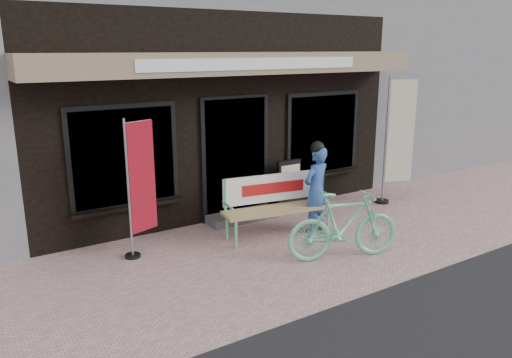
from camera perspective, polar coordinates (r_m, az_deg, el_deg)
ground at (r=7.64m, az=5.31°, el=-8.38°), size 70.00×70.00×0.00m
storefront at (r=11.35m, az=-10.35°, el=14.51°), size 7.00×6.77×6.00m
neighbor_right_near at (r=16.93m, az=17.31°, el=13.44°), size 10.00×7.00×5.60m
bench at (r=8.14m, az=2.30°, el=-2.45°), size 1.89×0.76×1.00m
person at (r=8.28m, az=6.89°, el=-1.02°), size 0.60×0.46×1.54m
bicycle at (r=7.34m, az=9.97°, el=-5.26°), size 1.76×0.99×1.02m
nobori_red at (r=7.44m, az=-13.14°, el=-0.66°), size 0.61×0.32×2.06m
nobori_cream at (r=10.11m, az=15.89°, el=4.48°), size 0.74×0.38×2.50m
menu_stand at (r=9.33m, az=3.75°, el=-0.73°), size 0.49×0.11×0.99m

